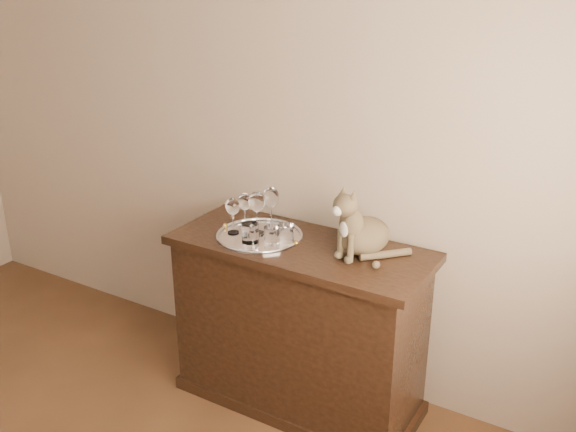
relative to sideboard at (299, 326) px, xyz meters
name	(u,v)px	position (x,y,z in m)	size (l,w,h in m)	color
wall_back	(228,107)	(-0.60, 0.31, 0.93)	(4.00, 0.10, 2.70)	tan
sideboard	(299,326)	(0.00, 0.00, 0.00)	(1.20, 0.50, 0.85)	black
tray	(259,237)	(-0.20, -0.03, 0.43)	(0.40, 0.40, 0.01)	silver
wine_glass_a	(245,211)	(-0.30, 0.01, 0.52)	(0.07, 0.07, 0.18)	white
wine_glass_b	(271,208)	(-0.20, 0.07, 0.54)	(0.08, 0.08, 0.21)	white
wine_glass_c	(233,216)	(-0.32, -0.06, 0.52)	(0.07, 0.07, 0.17)	white
wine_glass_d	(257,213)	(-0.22, -0.01, 0.54)	(0.08, 0.08, 0.21)	white
tumbler_a	(272,235)	(-0.10, -0.07, 0.47)	(0.07, 0.07, 0.08)	silver
tumbler_b	(250,233)	(-0.20, -0.11, 0.48)	(0.08, 0.08, 0.09)	white
tumbler_c	(286,233)	(-0.06, -0.02, 0.47)	(0.07, 0.07, 0.08)	white
cat	(365,218)	(0.28, 0.07, 0.59)	(0.32, 0.30, 0.32)	brown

